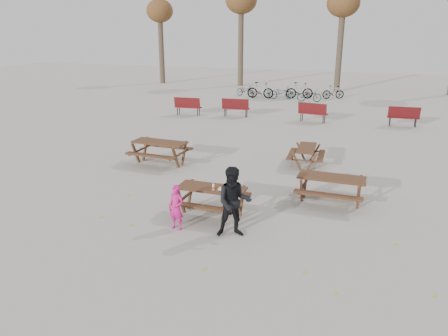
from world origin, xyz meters
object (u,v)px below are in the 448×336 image
(soda_bottle, at_px, (213,187))
(picnic_table_north, at_px, (160,153))
(food_tray, at_px, (222,189))
(adult, at_px, (234,202))
(main_picnic_table, at_px, (212,194))
(child, at_px, (176,208))
(picnic_table_east, at_px, (331,190))
(picnic_table_far, at_px, (306,156))

(soda_bottle, distance_m, picnic_table_north, 5.14)
(food_tray, xyz_separation_m, picnic_table_north, (-3.68, 3.70, -0.37))
(soda_bottle, height_order, adult, adult)
(main_picnic_table, relative_size, child, 1.57)
(picnic_table_east, relative_size, picnic_table_north, 0.94)
(child, distance_m, picnic_table_far, 6.67)
(soda_bottle, distance_m, picnic_table_far, 5.59)
(food_tray, bearing_deg, picnic_table_far, 75.32)
(picnic_table_north, bearing_deg, child, -56.14)
(adult, relative_size, picnic_table_east, 0.94)
(food_tray, xyz_separation_m, adult, (0.62, -0.89, 0.07))
(food_tray, relative_size, picnic_table_far, 0.12)
(picnic_table_far, bearing_deg, picnic_table_east, -163.19)
(picnic_table_east, bearing_deg, adult, -123.51)
(picnic_table_east, distance_m, picnic_table_far, 3.54)
(soda_bottle, height_order, picnic_table_east, soda_bottle)
(food_tray, height_order, picnic_table_far, food_tray)
(child, xyz_separation_m, picnic_table_far, (2.21, 6.28, -0.24))
(main_picnic_table, distance_m, picnic_table_far, 5.45)
(picnic_table_east, bearing_deg, picnic_table_north, 165.75)
(soda_bottle, xyz_separation_m, adult, (0.82, -0.82, 0.02))
(main_picnic_table, height_order, picnic_table_north, picnic_table_north)
(picnic_table_east, bearing_deg, soda_bottle, -142.89)
(child, relative_size, adult, 0.66)
(picnic_table_far, bearing_deg, picnic_table_north, 104.16)
(soda_bottle, xyz_separation_m, picnic_table_east, (2.79, 2.01, -0.45))
(picnic_table_east, distance_m, picnic_table_north, 6.51)
(food_tray, distance_m, adult, 1.08)
(adult, height_order, picnic_table_east, adult)
(picnic_table_east, xyz_separation_m, picnic_table_far, (-1.21, 3.33, -0.06))
(soda_bottle, xyz_separation_m, picnic_table_north, (-3.47, 3.76, -0.43))
(food_tray, bearing_deg, main_picnic_table, 163.22)
(picnic_table_east, bearing_deg, food_tray, -141.75)
(soda_bottle, bearing_deg, adult, -44.86)
(child, xyz_separation_m, picnic_table_north, (-2.85, 4.71, -0.15))
(adult, distance_m, picnic_table_north, 6.30)
(picnic_table_north, bearing_deg, picnic_table_east, -12.95)
(main_picnic_table, distance_m, adult, 1.38)
(child, distance_m, adult, 1.48)
(main_picnic_table, relative_size, picnic_table_north, 0.92)
(main_picnic_table, relative_size, food_tray, 10.00)
(picnic_table_north, height_order, picnic_table_far, picnic_table_north)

